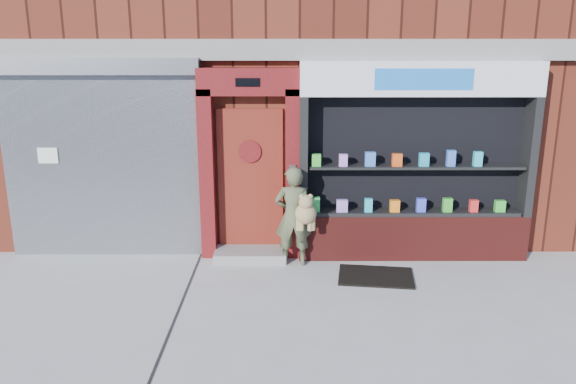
{
  "coord_description": "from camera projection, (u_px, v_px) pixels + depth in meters",
  "views": [
    {
      "loc": [
        -0.18,
        -6.45,
        3.25
      ],
      "look_at": [
        -0.17,
        1.0,
        1.26
      ],
      "focal_mm": 35.0,
      "sensor_mm": 36.0,
      "label": 1
    }
  ],
  "objects": [
    {
      "name": "building",
      "position": [
        296.0,
        6.0,
        11.83
      ],
      "size": [
        12.0,
        8.16,
        8.0
      ],
      "color": "#4E1B11",
      "rests_on": "ground"
    },
    {
      "name": "woman",
      "position": [
        295.0,
        216.0,
        8.3
      ],
      "size": [
        0.62,
        0.51,
        1.51
      ],
      "color": "#4D5336",
      "rests_on": "ground"
    },
    {
      "name": "pharmacy_bay",
      "position": [
        415.0,
        171.0,
        8.47
      ],
      "size": [
        3.5,
        0.41,
        3.0
      ],
      "color": "#5B1915",
      "rests_on": "ground"
    },
    {
      "name": "doormat",
      "position": [
        376.0,
        276.0,
        8.03
      ],
      "size": [
        1.14,
        0.87,
        0.03
      ],
      "primitive_type": "cube",
      "rotation": [
        0.0,
        0.0,
        -0.13
      ],
      "color": "black",
      "rests_on": "ground"
    },
    {
      "name": "red_door_bay",
      "position": [
        250.0,
        165.0,
        8.49
      ],
      "size": [
        1.52,
        0.58,
        2.9
      ],
      "color": "#4D0D0F",
      "rests_on": "ground"
    },
    {
      "name": "ground",
      "position": [
        302.0,
        309.0,
        7.07
      ],
      "size": [
        80.0,
        80.0,
        0.0
      ],
      "primitive_type": "plane",
      "color": "#9E9E99",
      "rests_on": "ground"
    },
    {
      "name": "shutter_bay",
      "position": [
        101.0,
        147.0,
        8.48
      ],
      "size": [
        3.1,
        0.3,
        3.04
      ],
      "color": "gray",
      "rests_on": "ground"
    }
  ]
}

